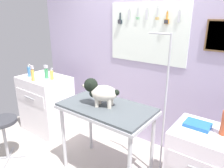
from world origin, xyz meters
TOP-DOWN VIEW (x-y plane):
  - rear_wall_panel at (0.01, 1.28)m, footprint 4.00×0.11m
  - grooming_table at (0.10, 0.35)m, footprint 1.09×0.61m
  - grooming_arm at (0.65, 0.67)m, footprint 0.30×0.11m
  - dog at (0.03, 0.32)m, footprint 0.42×0.30m
  - counter_left at (-1.35, 0.56)m, footprint 0.80×0.58m
  - stool at (-1.14, -0.28)m, footprint 0.38×0.38m
  - shampoo_bottle at (-1.14, 0.57)m, footprint 0.06×0.05m
  - conditioner_bottle at (-1.56, 0.46)m, footprint 0.06×0.06m
  - detangler_spray at (-1.30, 0.35)m, footprint 0.05×0.05m
  - pump_bottle_white at (-1.26, 0.56)m, footprint 0.06×0.06m
  - supply_tray at (1.04, 0.59)m, footprint 0.24×0.18m

SIDE VIEW (x-z plane):
  - counter_left at x=-1.35m, z-range 0.00..0.93m
  - stool at x=-1.14m, z-range 0.20..0.80m
  - grooming_arm at x=0.65m, z-range -0.05..1.66m
  - grooming_table at x=0.10m, z-range 0.36..1.26m
  - supply_tray at x=1.04m, z-range 0.85..0.89m
  - shampoo_bottle at x=-1.14m, z-range 0.91..1.10m
  - conditioner_bottle at x=-1.56m, z-range 0.91..1.11m
  - pump_bottle_white at x=-1.26m, z-range 0.91..1.12m
  - detangler_spray at x=-1.30m, z-range 0.91..1.15m
  - dog at x=0.03m, z-range 0.91..1.23m
  - rear_wall_panel at x=0.01m, z-range 0.01..2.31m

